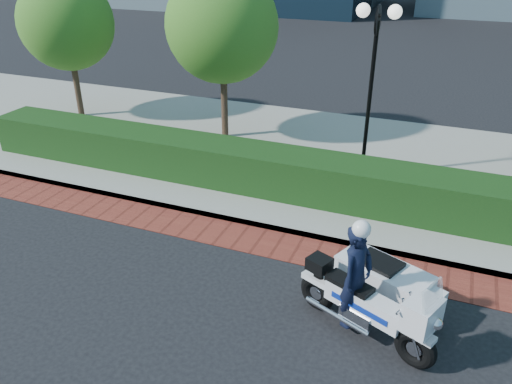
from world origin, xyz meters
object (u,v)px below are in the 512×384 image
at_px(tree_a, 67,23).
at_px(tree_b, 222,26).
at_px(lamppost, 373,67).
at_px(police_motorcycle, 372,287).

distance_m(tree_a, tree_b, 5.50).
bearing_deg(lamppost, tree_b, 163.89).
height_order(tree_a, police_motorcycle, tree_a).
xyz_separation_m(lamppost, police_motorcycle, (1.16, -5.27, -2.27)).
relative_size(tree_b, police_motorcycle, 2.07).
height_order(lamppost, tree_a, tree_a).
xyz_separation_m(tree_a, police_motorcycle, (11.16, -6.57, -2.53)).
xyz_separation_m(tree_b, police_motorcycle, (5.66, -6.57, -2.74)).
xyz_separation_m(tree_a, tree_b, (5.50, 0.00, 0.21)).
height_order(tree_b, police_motorcycle, tree_b).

